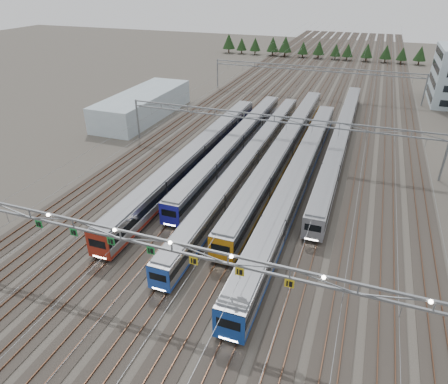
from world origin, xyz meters
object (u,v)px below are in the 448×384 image
(gantry_mid, at_px, (274,124))
(train_a, at_px, (197,155))
(train_e, at_px, (298,175))
(west_shed, at_px, (143,105))
(train_c, at_px, (251,158))
(gantry_far, at_px, (314,72))
(train_d, at_px, (285,147))
(gantry_near, at_px, (171,249))
(train_f, at_px, (341,137))
(train_b, at_px, (236,143))

(gantry_mid, bearing_deg, train_a, -142.19)
(train_e, distance_m, west_shed, 47.32)
(train_c, xyz_separation_m, gantry_far, (2.25, 51.26, 4.41))
(train_d, xyz_separation_m, gantry_near, (-2.30, -40.03, 4.83))
(train_f, bearing_deg, west_shed, 175.07)
(train_d, height_order, west_shed, west_shed)
(train_e, relative_size, train_f, 0.96)
(train_a, distance_m, gantry_far, 55.05)
(train_c, relative_size, gantry_mid, 1.18)
(train_a, height_order, gantry_near, gantry_near)
(train_c, distance_m, west_shed, 37.33)
(train_b, relative_size, gantry_far, 0.97)
(train_e, height_order, gantry_far, gantry_far)
(train_c, xyz_separation_m, gantry_mid, (2.25, 6.26, 4.41))
(gantry_far, xyz_separation_m, west_shed, (-34.30, -32.14, -3.61))
(train_f, height_order, west_shed, west_shed)
(gantry_near, relative_size, gantry_mid, 1.00)
(west_shed, bearing_deg, train_b, -26.54)
(train_b, distance_m, train_e, 16.66)
(train_e, bearing_deg, west_shed, 150.18)
(train_e, relative_size, gantry_mid, 1.15)
(gantry_near, xyz_separation_m, west_shed, (-34.25, 52.98, -4.31))
(gantry_mid, bearing_deg, train_f, 38.43)
(train_a, relative_size, train_e, 0.87)
(train_d, relative_size, west_shed, 2.20)
(train_f, bearing_deg, gantry_near, -102.97)
(train_b, relative_size, train_e, 0.84)
(gantry_mid, height_order, gantry_far, same)
(gantry_near, bearing_deg, train_c, 93.72)
(train_b, bearing_deg, train_d, 5.15)
(gantry_far, bearing_deg, train_b, -98.37)
(gantry_near, bearing_deg, train_b, 99.70)
(train_b, bearing_deg, train_e, -35.89)
(train_c, bearing_deg, gantry_near, -86.28)
(train_f, xyz_separation_m, gantry_near, (-11.30, -49.05, 5.02))
(train_d, distance_m, train_f, 12.74)
(train_c, height_order, west_shed, west_shed)
(train_d, bearing_deg, train_c, -126.09)
(train_d, bearing_deg, gantry_near, -93.28)
(gantry_near, bearing_deg, gantry_far, 89.97)
(train_f, bearing_deg, train_c, -131.63)
(train_c, distance_m, gantry_mid, 7.98)
(train_c, height_order, gantry_mid, gantry_mid)
(train_b, height_order, train_f, train_b)
(train_f, bearing_deg, gantry_far, 107.32)
(gantry_mid, bearing_deg, train_e, -57.68)
(train_a, xyz_separation_m, west_shed, (-23.05, 21.59, 0.53))
(train_a, distance_m, train_c, 9.34)
(train_f, height_order, gantry_far, gantry_far)
(west_shed, bearing_deg, train_e, -29.82)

